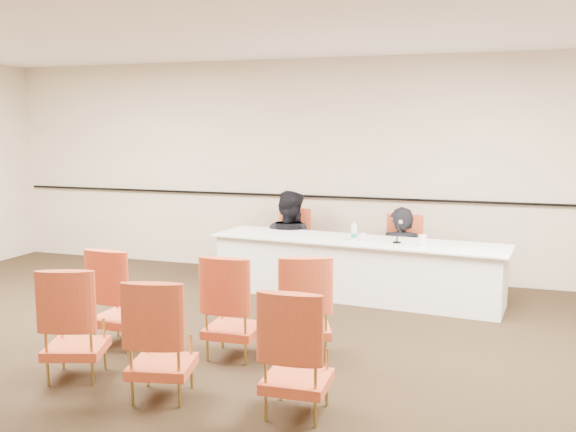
# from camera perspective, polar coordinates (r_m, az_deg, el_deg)

# --- Properties ---
(floor) EXTENTS (10.00, 10.00, 0.00)m
(floor) POSITION_cam_1_polar(r_m,az_deg,el_deg) (5.58, -7.80, -13.93)
(floor) COLOR black
(floor) RESTS_ON ground
(ceiling) EXTENTS (10.00, 10.00, 0.00)m
(ceiling) POSITION_cam_1_polar(r_m,az_deg,el_deg) (5.26, -8.45, 18.03)
(ceiling) COLOR white
(ceiling) RESTS_ON ground
(wall_back) EXTENTS (10.00, 0.04, 3.00)m
(wall_back) POSITION_cam_1_polar(r_m,az_deg,el_deg) (8.96, 3.35, 4.30)
(wall_back) COLOR beige
(wall_back) RESTS_ON ground
(wall_rail) EXTENTS (9.80, 0.04, 0.03)m
(wall_rail) POSITION_cam_1_polar(r_m,az_deg,el_deg) (8.95, 3.26, 1.73)
(wall_rail) COLOR black
(wall_rail) RESTS_ON wall_back
(panel_table) EXTENTS (3.65, 1.18, 0.72)m
(panel_table) POSITION_cam_1_polar(r_m,az_deg,el_deg) (7.86, 6.07, -4.67)
(panel_table) COLOR white
(panel_table) RESTS_ON ground
(panelist_main) EXTENTS (0.63, 0.47, 1.60)m
(panelist_main) POSITION_cam_1_polar(r_m,az_deg,el_deg) (8.28, 9.92, -4.66)
(panelist_main) COLOR black
(panelist_main) RESTS_ON ground
(panelist_main_chair) EXTENTS (0.55, 0.55, 0.95)m
(panelist_main_chair) POSITION_cam_1_polar(r_m,az_deg,el_deg) (8.24, 9.95, -3.33)
(panelist_main_chair) COLOR #AC3B1E
(panelist_main_chair) RESTS_ON ground
(panelist_second) EXTENTS (0.93, 0.80, 1.64)m
(panelist_second) POSITION_cam_1_polar(r_m,az_deg,el_deg) (8.74, 0.10, -3.08)
(panelist_second) COLOR black
(panelist_second) RESTS_ON ground
(panelist_second_chair) EXTENTS (0.55, 0.55, 0.95)m
(panelist_second_chair) POSITION_cam_1_polar(r_m,az_deg,el_deg) (8.72, 0.10, -2.57)
(panelist_second_chair) COLOR #AC3B1E
(panelist_second_chair) RESTS_ON ground
(papers) EXTENTS (0.31, 0.24, 0.00)m
(papers) POSITION_cam_1_polar(r_m,az_deg,el_deg) (7.57, 9.22, -2.43)
(papers) COLOR silver
(papers) RESTS_ON panel_table
(microphone) EXTENTS (0.12, 0.20, 0.26)m
(microphone) POSITION_cam_1_polar(r_m,az_deg,el_deg) (7.58, 9.68, -1.43)
(microphone) COLOR black
(microphone) RESTS_ON panel_table
(water_bottle) EXTENTS (0.07, 0.07, 0.23)m
(water_bottle) POSITION_cam_1_polar(r_m,az_deg,el_deg) (7.68, 5.89, -1.35)
(water_bottle) COLOR teal
(water_bottle) RESTS_ON panel_table
(drinking_glass) EXTENTS (0.09, 0.09, 0.10)m
(drinking_glass) POSITION_cam_1_polar(r_m,az_deg,el_deg) (7.67, 6.67, -1.88)
(drinking_glass) COLOR white
(drinking_glass) RESTS_ON panel_table
(coffee_cup) EXTENTS (0.11, 0.11, 0.14)m
(coffee_cup) POSITION_cam_1_polar(r_m,az_deg,el_deg) (7.43, 11.88, -2.17)
(coffee_cup) COLOR white
(coffee_cup) RESTS_ON panel_table
(aud_chair_front_left) EXTENTS (0.53, 0.53, 0.95)m
(aud_chair_front_left) POSITION_cam_1_polar(r_m,az_deg,el_deg) (6.34, -14.66, -6.89)
(aud_chair_front_left) COLOR #AC3B1E
(aud_chair_front_left) RESTS_ON ground
(aud_chair_front_mid) EXTENTS (0.52, 0.52, 0.95)m
(aud_chair_front_mid) POSITION_cam_1_polar(r_m,az_deg,el_deg) (5.84, -4.90, -7.94)
(aud_chair_front_mid) COLOR #AC3B1E
(aud_chair_front_mid) RESTS_ON ground
(aud_chair_front_right) EXTENTS (0.64, 0.64, 0.95)m
(aud_chair_front_right) POSITION_cam_1_polar(r_m,az_deg,el_deg) (5.84, 1.43, -7.92)
(aud_chair_front_right) COLOR #AC3B1E
(aud_chair_front_right) RESTS_ON ground
(aud_chair_back_left) EXTENTS (0.63, 0.63, 0.95)m
(aud_chair_back_left) POSITION_cam_1_polar(r_m,az_deg,el_deg) (5.64, -18.38, -8.92)
(aud_chair_back_left) COLOR #AC3B1E
(aud_chair_back_left) RESTS_ON ground
(aud_chair_back_mid) EXTENTS (0.59, 0.59, 0.95)m
(aud_chair_back_mid) POSITION_cam_1_polar(r_m,az_deg,el_deg) (5.07, -11.16, -10.56)
(aud_chair_back_mid) COLOR #AC3B1E
(aud_chair_back_mid) RESTS_ON ground
(aud_chair_back_right) EXTENTS (0.52, 0.52, 0.95)m
(aud_chair_back_right) POSITION_cam_1_polar(r_m,az_deg,el_deg) (4.71, 0.82, -11.90)
(aud_chair_back_right) COLOR #AC3B1E
(aud_chair_back_right) RESTS_ON ground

